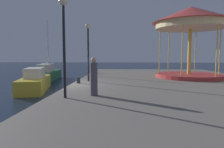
{
  "coord_description": "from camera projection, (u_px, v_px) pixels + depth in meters",
  "views": [
    {
      "loc": [
        3.34,
        -12.34,
        2.64
      ],
      "look_at": [
        2.46,
        3.39,
        1.13
      ],
      "focal_mm": 31.54,
      "sensor_mm": 36.0,
      "label": 1
    }
  ],
  "objects": [
    {
      "name": "bollard_center",
      "position": [
        96.0,
        71.0,
        20.14
      ],
      "size": [
        0.24,
        0.24,
        0.4
      ],
      "primitive_type": "cylinder",
      "color": "#2D2D33",
      "rests_on": "quay_dock"
    },
    {
      "name": "lamp_post_mid_promenade",
      "position": [
        88.0,
        42.0,
        13.66
      ],
      "size": [
        0.36,
        0.36,
        4.04
      ],
      "color": "black",
      "rests_on": "quay_dock"
    },
    {
      "name": "carousel",
      "position": [
        191.0,
        25.0,
        15.93
      ],
      "size": [
        6.15,
        6.15,
        5.74
      ],
      "color": "#B23333",
      "rests_on": "quay_dock"
    },
    {
      "name": "motorboat_yellow",
      "position": [
        35.0,
        82.0,
        14.71
      ],
      "size": [
        2.82,
        5.28,
        1.7
      ],
      "color": "gold",
      "rests_on": "ground"
    },
    {
      "name": "person_mid_promenade",
      "position": [
        94.0,
        78.0,
        8.95
      ],
      "size": [
        0.34,
        0.34,
        1.75
      ],
      "color": "#514C56",
      "rests_on": "quay_dock"
    },
    {
      "name": "bollard_south",
      "position": [
        78.0,
        80.0,
        12.95
      ],
      "size": [
        0.24,
        0.24,
        0.4
      ],
      "primitive_type": "cylinder",
      "color": "#2D2D33",
      "rests_on": "quay_dock"
    },
    {
      "name": "ground_plane",
      "position": [
        71.0,
        96.0,
        12.7
      ],
      "size": [
        120.0,
        120.0,
        0.0
      ],
      "primitive_type": "plane",
      "color": "#162338"
    },
    {
      "name": "quay_dock",
      "position": [
        179.0,
        91.0,
        12.29
      ],
      "size": [
        13.65,
        27.19,
        0.8
      ],
      "primitive_type": "cube",
      "color": "slate",
      "rests_on": "ground"
    },
    {
      "name": "lamp_post_near_edge",
      "position": [
        64.0,
        30.0,
        8.25
      ],
      "size": [
        0.36,
        0.36,
        4.25
      ],
      "color": "black",
      "rests_on": "quay_dock"
    },
    {
      "name": "sailboat_green",
      "position": [
        47.0,
        74.0,
        20.69
      ],
      "size": [
        2.26,
        6.09,
        6.26
      ],
      "color": "#236638",
      "rests_on": "ground"
    }
  ]
}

